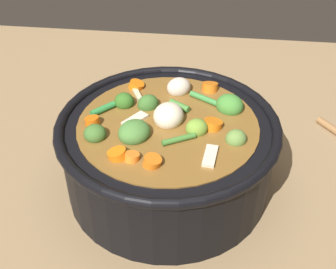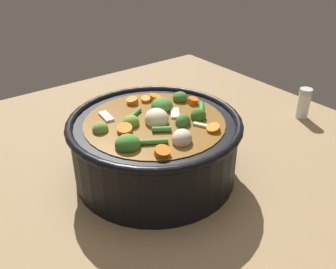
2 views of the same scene
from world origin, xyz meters
name	(u,v)px [view 1 (image 1 of 2)]	position (x,y,z in m)	size (l,w,h in m)	color
ground_plane	(168,183)	(0.00, 0.00, 0.00)	(1.10, 1.10, 0.00)	#8C704C
cooking_pot	(168,152)	(0.00, 0.00, 0.07)	(0.32, 0.32, 0.15)	black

